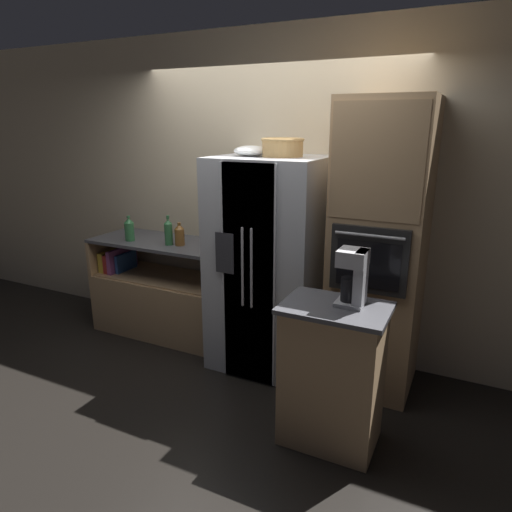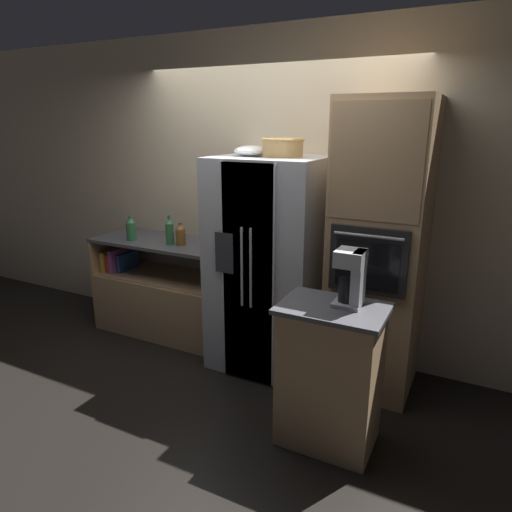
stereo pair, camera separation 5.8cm
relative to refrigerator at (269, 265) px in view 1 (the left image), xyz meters
The scene contains 12 objects.
ground_plane 0.90m from the refrigerator, 151.66° to the right, with size 20.00×20.00×0.00m, color black.
wall_back 0.69m from the refrigerator, 110.73° to the left, with size 12.00×0.06×2.80m.
counter_left 1.31m from the refrigerator, behind, with size 1.37×0.61×0.94m.
refrigerator is the anchor object (origin of this frame).
wall_oven 0.91m from the refrigerator, ahead, with size 0.65×0.72×2.20m.
island_counter 1.19m from the refrigerator, 44.18° to the right, with size 0.65×0.46×0.95m.
wicker_basket 0.97m from the refrigerator, ahead, with size 0.33×0.33×0.14m.
fruit_bowl 0.94m from the refrigerator, behind, with size 0.27×0.27×0.08m.
bottle_tall 1.45m from the refrigerator, behind, with size 0.09×0.09×0.24m.
bottle_short 0.93m from the refrigerator, behind, with size 0.09×0.09×0.21m.
bottle_wide 1.03m from the refrigerator, behind, with size 0.07×0.07×0.28m.
coffee_maker 1.17m from the refrigerator, 38.94° to the right, with size 0.17×0.17×0.35m.
Camera 1 is at (1.65, -3.22, 2.03)m, focal length 32.00 mm.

